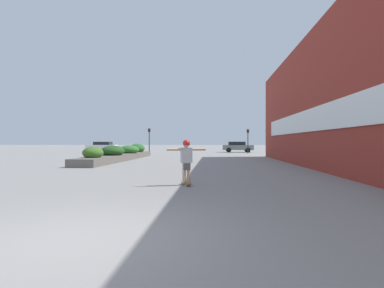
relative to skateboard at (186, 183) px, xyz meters
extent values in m
plane|color=gray|center=(-1.08, -5.63, -0.07)|extent=(300.00, 300.00, 0.00)
cube|color=maroon|center=(6.32, 4.37, 3.62)|extent=(0.60, 31.70, 7.38)
cube|color=white|center=(5.98, 4.61, 2.51)|extent=(0.06, 24.62, 1.20)
cube|color=#605B54|center=(-6.51, 13.62, 0.16)|extent=(1.62, 14.95, 0.47)
ellipsoid|color=#3D6623|center=(-6.59, 8.25, 0.69)|extent=(1.25, 1.39, 0.77)
ellipsoid|color=#234C1E|center=(-6.49, 11.61, 0.70)|extent=(1.69, 1.87, 0.81)
ellipsoid|color=#33702D|center=(-6.41, 15.57, 0.69)|extent=(1.73, 1.42, 0.79)
ellipsoid|color=#286028|center=(-6.60, 19.02, 0.74)|extent=(1.46, 1.73, 0.92)
cube|color=olive|center=(0.00, 0.00, 0.02)|extent=(0.45, 0.75, 0.01)
cylinder|color=beige|center=(-0.17, 0.21, -0.04)|extent=(0.08, 0.08, 0.06)
cylinder|color=beige|center=(0.00, 0.27, -0.04)|extent=(0.08, 0.08, 0.06)
cylinder|color=beige|center=(0.00, -0.27, -0.04)|extent=(0.08, 0.08, 0.06)
cylinder|color=beige|center=(0.17, -0.21, -0.04)|extent=(0.08, 0.08, 0.06)
cylinder|color=tan|center=(-0.07, -0.03, 0.35)|extent=(0.15, 0.15, 0.64)
cylinder|color=tan|center=(0.07, 0.03, 0.35)|extent=(0.15, 0.15, 0.64)
cube|color=#4C4C51|center=(0.00, 0.00, 0.55)|extent=(0.28, 0.26, 0.23)
cube|color=#B2B2B7|center=(0.00, 0.00, 0.92)|extent=(0.40, 0.30, 0.50)
cylinder|color=tan|center=(-0.39, -0.14, 1.11)|extent=(0.48, 0.24, 0.08)
cylinder|color=tan|center=(0.39, 0.14, 1.11)|extent=(0.48, 0.24, 0.08)
sphere|color=tan|center=(0.00, 0.00, 1.28)|extent=(0.21, 0.21, 0.21)
sphere|color=red|center=(0.00, 0.00, 1.32)|extent=(0.24, 0.24, 0.24)
cube|color=silver|center=(-15.41, 32.72, 0.62)|extent=(4.26, 1.83, 0.68)
cube|color=black|center=(-15.24, 32.72, 1.19)|extent=(2.34, 1.61, 0.45)
cylinder|color=black|center=(-16.73, 31.85, 0.29)|extent=(0.72, 0.22, 0.72)
cylinder|color=black|center=(-16.73, 33.59, 0.29)|extent=(0.72, 0.22, 0.72)
cylinder|color=black|center=(-14.09, 31.85, 0.29)|extent=(0.72, 0.22, 0.72)
cylinder|color=black|center=(-14.09, 33.59, 0.29)|extent=(0.72, 0.22, 0.72)
cube|color=maroon|center=(16.05, 35.20, 0.55)|extent=(4.40, 1.77, 0.56)
cube|color=black|center=(16.22, 35.20, 1.08)|extent=(2.42, 1.56, 0.52)
cylinder|color=black|center=(14.68, 34.36, 0.27)|extent=(0.68, 0.22, 0.68)
cylinder|color=black|center=(14.68, 36.05, 0.27)|extent=(0.68, 0.22, 0.68)
cylinder|color=black|center=(17.41, 34.36, 0.27)|extent=(0.68, 0.22, 0.68)
cylinder|color=black|center=(17.41, 36.05, 0.27)|extent=(0.68, 0.22, 0.68)
cube|color=slate|center=(4.28, 32.61, 0.60)|extent=(4.24, 1.84, 0.69)
cube|color=black|center=(4.11, 32.61, 1.18)|extent=(2.33, 1.62, 0.47)
cylinder|color=black|center=(5.59, 33.49, 0.26)|extent=(0.66, 0.22, 0.66)
cylinder|color=black|center=(5.59, 31.74, 0.26)|extent=(0.66, 0.22, 0.66)
cylinder|color=black|center=(2.96, 33.49, 0.26)|extent=(0.66, 0.22, 0.66)
cylinder|color=black|center=(2.96, 31.74, 0.26)|extent=(0.66, 0.22, 0.66)
cylinder|color=black|center=(-7.44, 28.36, 1.30)|extent=(0.11, 0.11, 2.75)
cube|color=black|center=(-7.44, 28.36, 2.91)|extent=(0.28, 0.20, 0.45)
sphere|color=red|center=(-7.44, 28.24, 3.06)|extent=(0.15, 0.15, 0.15)
sphere|color=#2D2823|center=(-7.44, 28.24, 2.91)|extent=(0.15, 0.15, 0.15)
sphere|color=#2D2823|center=(-7.44, 28.24, 2.76)|extent=(0.15, 0.15, 0.15)
cylinder|color=black|center=(5.17, 28.04, 1.23)|extent=(0.11, 0.11, 2.60)
cube|color=black|center=(5.17, 28.04, 2.76)|extent=(0.28, 0.20, 0.45)
sphere|color=red|center=(5.17, 27.92, 2.91)|extent=(0.15, 0.15, 0.15)
sphere|color=#2D2823|center=(5.17, 27.92, 2.76)|extent=(0.15, 0.15, 0.15)
sphere|color=#2D2823|center=(5.17, 27.92, 2.61)|extent=(0.15, 0.15, 0.15)
camera|label=1|loc=(0.90, -9.82, 1.35)|focal=28.00mm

